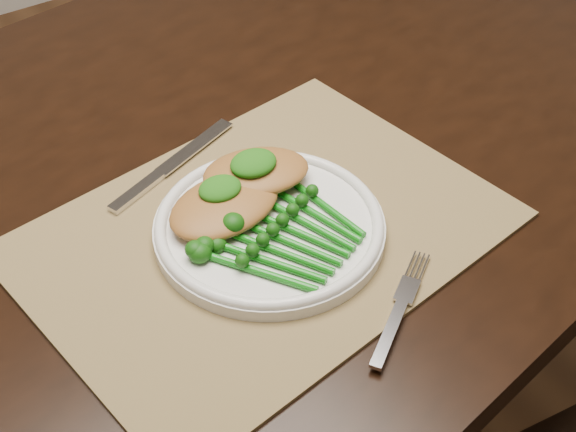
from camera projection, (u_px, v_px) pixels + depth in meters
dining_table at (236, 338)px, 1.24m from camera, size 1.72×1.13×0.75m
placemat at (263, 232)px, 0.87m from camera, size 0.54×0.42×0.00m
dinner_plate at (269, 226)px, 0.86m from camera, size 0.25×0.25×0.02m
knife at (162, 172)px, 0.93m from camera, size 0.20×0.08×0.01m
fork at (403, 299)px, 0.79m from camera, size 0.14×0.10×0.00m
chicken_fillet_left at (224, 205)px, 0.86m from camera, size 0.14×0.11×0.03m
chicken_fillet_right at (256, 172)px, 0.89m from camera, size 0.14×0.12×0.02m
pesto_dollop_left at (220, 189)px, 0.85m from camera, size 0.05×0.04×0.02m
pesto_dollop_right at (253, 163)px, 0.88m from camera, size 0.05×0.05×0.02m
broccolini_bundle at (293, 237)px, 0.83m from camera, size 0.19×0.20×0.04m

